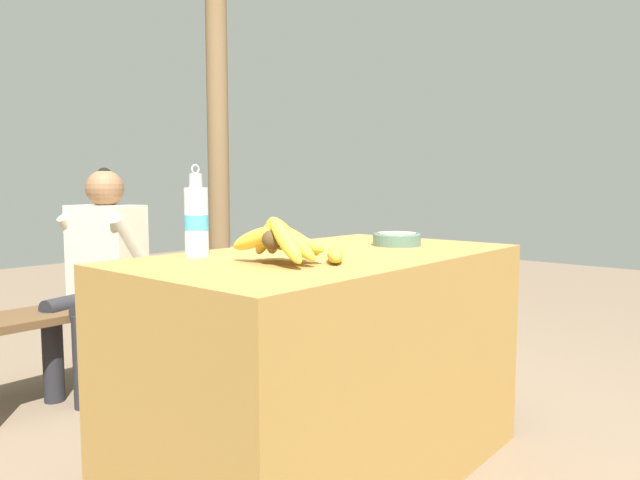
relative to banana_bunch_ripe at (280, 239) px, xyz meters
name	(u,v)px	position (x,y,z in m)	size (l,w,h in m)	color
ground_plane	(328,472)	(0.29, 0.06, -0.83)	(12.00, 12.00, 0.00)	#75604C
market_counter	(328,365)	(0.29, 0.06, -0.45)	(1.36, 0.76, 0.76)	olive
banana_bunch_ripe	(280,239)	(0.00, 0.00, 0.00)	(0.21, 0.31, 0.15)	#4C381E
serving_bowl	(397,238)	(0.65, 0.03, -0.05)	(0.18, 0.18, 0.05)	#4C6B5B
water_bottle	(196,220)	(-0.05, 0.32, 0.04)	(0.07, 0.07, 0.29)	white
loose_banana_front	(335,255)	(0.12, -0.10, -0.05)	(0.16, 0.14, 0.05)	gold
wooden_bench	(113,314)	(0.29, 1.44, -0.48)	(1.47, 0.32, 0.42)	brown
seated_vendor	(100,264)	(0.20, 1.40, -0.22)	(0.46, 0.43, 1.07)	#232328
banana_bunch_green	(186,276)	(0.72, 1.44, -0.34)	(0.18, 0.28, 0.15)	#4C381E
support_post_far	(218,125)	(1.30, 1.85, 0.55)	(0.14, 0.14, 2.76)	brown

